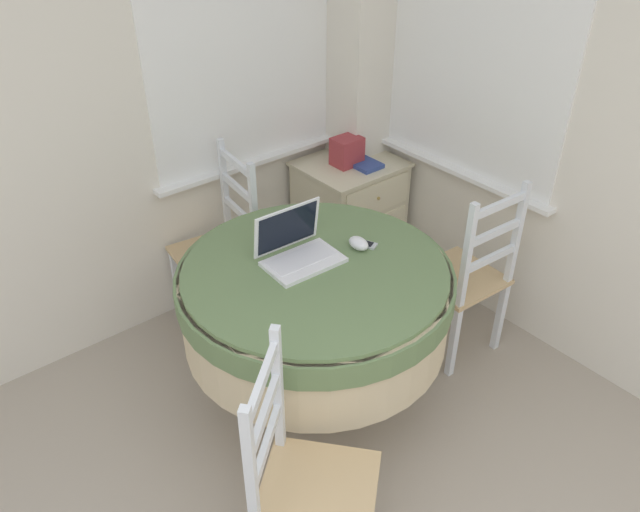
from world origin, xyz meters
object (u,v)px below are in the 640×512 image
(computer_mouse, at_px, (359,243))
(corner_cabinet, at_px, (349,215))
(cell_phone, at_px, (364,244))
(dining_chair_near_right_window, at_px, (466,278))
(laptop, at_px, (298,250))
(storage_box, at_px, (347,151))
(dining_chair_camera_near, at_px, (304,485))
(dining_chair_near_back_window, at_px, (221,248))
(book_on_cabinet, at_px, (364,164))
(round_dining_table, at_px, (315,298))

(computer_mouse, distance_m, corner_cabinet, 1.14)
(cell_phone, xyz_separation_m, dining_chair_near_right_window, (0.54, -0.18, -0.33))
(laptop, bearing_deg, corner_cabinet, 36.98)
(computer_mouse, bearing_deg, storage_box, 51.37)
(dining_chair_camera_near, bearing_deg, corner_cabinet, 44.02)
(cell_phone, xyz_separation_m, corner_cabinet, (0.63, 0.79, -0.44))
(dining_chair_near_back_window, xyz_separation_m, dining_chair_near_right_window, (0.79, -1.00, 0.00))
(laptop, height_order, dining_chair_near_right_window, laptop)
(cell_phone, bearing_deg, book_on_cabinet, 47.05)
(book_on_cabinet, bearing_deg, storage_box, 129.05)
(dining_chair_camera_near, distance_m, storage_box, 2.03)
(laptop, height_order, cell_phone, laptop)
(dining_chair_camera_near, height_order, storage_box, dining_chair_camera_near)
(dining_chair_near_right_window, relative_size, corner_cabinet, 1.42)
(dining_chair_near_right_window, bearing_deg, book_on_cabinet, 81.76)
(cell_phone, bearing_deg, dining_chair_camera_near, -143.31)
(dining_chair_near_right_window, bearing_deg, computer_mouse, 163.29)
(dining_chair_near_back_window, xyz_separation_m, storage_box, (0.86, -0.03, 0.32))
(laptop, relative_size, dining_chair_near_back_window, 0.34)
(round_dining_table, relative_size, corner_cabinet, 1.68)
(computer_mouse, height_order, dining_chair_near_right_window, dining_chair_near_right_window)
(dining_chair_near_right_window, bearing_deg, corner_cabinet, 84.45)
(storage_box, bearing_deg, dining_chair_near_back_window, 178.23)
(corner_cabinet, bearing_deg, cell_phone, -128.56)
(round_dining_table, xyz_separation_m, storage_box, (0.88, 0.79, 0.16))
(computer_mouse, distance_m, storage_box, 1.03)
(dining_chair_near_back_window, xyz_separation_m, book_on_cabinet, (0.92, -0.11, 0.25))
(laptop, distance_m, dining_chair_camera_near, 0.95)
(corner_cabinet, bearing_deg, round_dining_table, -138.95)
(computer_mouse, relative_size, corner_cabinet, 0.15)
(computer_mouse, bearing_deg, laptop, 158.45)
(laptop, relative_size, cell_phone, 2.69)
(dining_chair_near_back_window, relative_size, dining_chair_camera_near, 1.00)
(computer_mouse, xyz_separation_m, corner_cabinet, (0.67, 0.80, -0.46))
(book_on_cabinet, bearing_deg, dining_chair_near_right_window, -98.24)
(corner_cabinet, relative_size, book_on_cabinet, 3.58)
(dining_chair_near_back_window, height_order, dining_chair_camera_near, same)
(laptop, height_order, book_on_cabinet, laptop)
(round_dining_table, distance_m, storage_box, 1.19)
(dining_chair_camera_near, relative_size, storage_box, 6.04)
(dining_chair_camera_near, xyz_separation_m, corner_cabinet, (1.45, 1.40, -0.11))
(dining_chair_near_back_window, relative_size, corner_cabinet, 1.42)
(round_dining_table, xyz_separation_m, dining_chair_near_back_window, (0.02, 0.82, -0.16))
(computer_mouse, relative_size, dining_chair_near_back_window, 0.10)
(round_dining_table, distance_m, book_on_cabinet, 1.19)
(cell_phone, height_order, dining_chair_near_back_window, dining_chair_near_back_window)
(dining_chair_camera_near, bearing_deg, dining_chair_near_back_window, 68.47)
(cell_phone, relative_size, storage_box, 0.75)
(corner_cabinet, bearing_deg, computer_mouse, -130.03)
(corner_cabinet, xyz_separation_m, storage_box, (-0.03, 0.00, 0.43))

